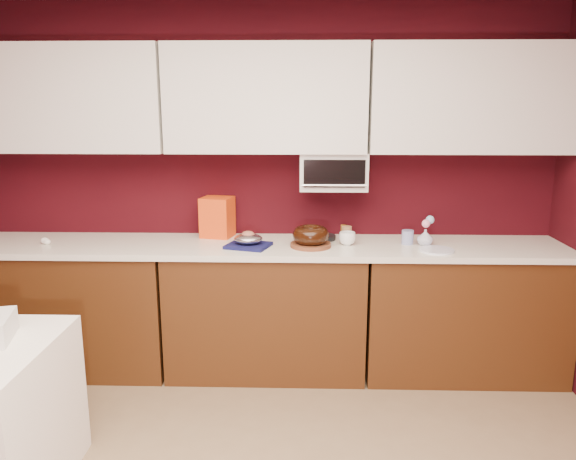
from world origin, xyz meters
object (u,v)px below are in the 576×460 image
at_px(foil_ham_nest, 248,239).
at_px(flower_vase, 425,236).
at_px(toaster_oven, 333,171).
at_px(pandoro_box, 217,217).
at_px(coffee_mug, 347,237).
at_px(blue_jar, 408,237).
at_px(bundt_cake, 311,235).

relative_size(foil_ham_nest, flower_vase, 1.52).
height_order(toaster_oven, pandoro_box, toaster_oven).
distance_m(pandoro_box, flower_vase, 1.43).
relative_size(toaster_oven, coffee_mug, 4.23).
height_order(foil_ham_nest, blue_jar, blue_jar).
height_order(foil_ham_nest, flower_vase, flower_vase).
relative_size(bundt_cake, blue_jar, 2.55).
xyz_separation_m(coffee_mug, flower_vase, (0.51, 0.00, 0.01)).
bearing_deg(foil_ham_nest, toaster_oven, 23.81).
height_order(bundt_cake, foil_ham_nest, bundt_cake).
relative_size(pandoro_box, coffee_mug, 2.64).
distance_m(bundt_cake, foil_ham_nest, 0.41).
bearing_deg(toaster_oven, coffee_mug, -61.61).
relative_size(foil_ham_nest, blue_jar, 2.01).
height_order(coffee_mug, flower_vase, flower_vase).
relative_size(toaster_oven, foil_ham_nest, 2.39).
distance_m(foil_ham_nest, pandoro_box, 0.39).
bearing_deg(bundt_cake, toaster_oven, 56.74).
xyz_separation_m(pandoro_box, coffee_mug, (0.90, -0.22, -0.09)).
xyz_separation_m(blue_jar, flower_vase, (0.11, -0.03, 0.02)).
bearing_deg(foil_ham_nest, coffee_mug, 6.53).
relative_size(bundt_cake, pandoro_box, 0.85).
height_order(bundt_cake, flower_vase, bundt_cake).
relative_size(foil_ham_nest, pandoro_box, 0.67).
bearing_deg(blue_jar, pandoro_box, 172.03).
bearing_deg(pandoro_box, coffee_mug, -1.01).
relative_size(foil_ham_nest, coffee_mug, 1.77).
xyz_separation_m(toaster_oven, coffee_mug, (0.09, -0.17, -0.42)).
bearing_deg(coffee_mug, blue_jar, 5.13).
distance_m(toaster_oven, bundt_cake, 0.48).
relative_size(coffee_mug, blue_jar, 1.13).
distance_m(bundt_cake, coffee_mug, 0.25).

